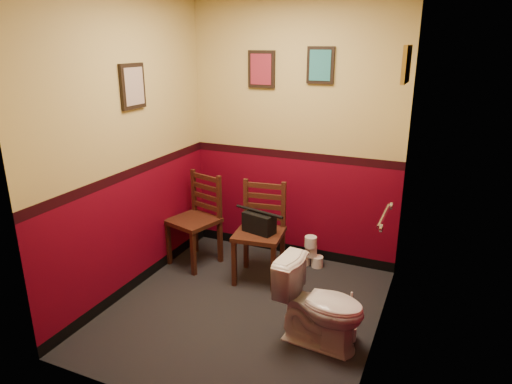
# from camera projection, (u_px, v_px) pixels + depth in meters

# --- Properties ---
(floor) EXTENTS (2.20, 2.40, 0.00)m
(floor) POSITION_uv_depth(u_px,v_px,m) (244.00, 309.00, 3.96)
(floor) COLOR black
(floor) RESTS_ON ground
(wall_back) EXTENTS (2.20, 0.00, 2.70)m
(wall_back) POSITION_uv_depth(u_px,v_px,m) (294.00, 132.00, 4.58)
(wall_back) COLOR #590414
(wall_back) RESTS_ON ground
(wall_front) EXTENTS (2.20, 0.00, 2.70)m
(wall_front) POSITION_uv_depth(u_px,v_px,m) (149.00, 208.00, 2.49)
(wall_front) COLOR #590414
(wall_front) RESTS_ON ground
(wall_left) EXTENTS (0.00, 2.40, 2.70)m
(wall_left) POSITION_uv_depth(u_px,v_px,m) (129.00, 146.00, 3.95)
(wall_left) COLOR #590414
(wall_left) RESTS_ON ground
(wall_right) EXTENTS (0.00, 2.40, 2.70)m
(wall_right) POSITION_uv_depth(u_px,v_px,m) (388.00, 174.00, 3.11)
(wall_right) COLOR #590414
(wall_right) RESTS_ON ground
(grab_bar) EXTENTS (0.05, 0.56, 0.06)m
(grab_bar) POSITION_uv_depth(u_px,v_px,m) (384.00, 216.00, 3.47)
(grab_bar) COLOR silver
(grab_bar) RESTS_ON wall_right
(framed_print_back_a) EXTENTS (0.28, 0.04, 0.36)m
(framed_print_back_a) POSITION_uv_depth(u_px,v_px,m) (261.00, 69.00, 4.50)
(framed_print_back_a) COLOR black
(framed_print_back_a) RESTS_ON wall_back
(framed_print_back_b) EXTENTS (0.26, 0.04, 0.34)m
(framed_print_back_b) POSITION_uv_depth(u_px,v_px,m) (320.00, 65.00, 4.26)
(framed_print_back_b) COLOR black
(framed_print_back_b) RESTS_ON wall_back
(framed_print_left) EXTENTS (0.04, 0.30, 0.38)m
(framed_print_left) POSITION_uv_depth(u_px,v_px,m) (133.00, 86.00, 3.88)
(framed_print_left) COLOR black
(framed_print_left) RESTS_ON wall_left
(framed_print_right) EXTENTS (0.04, 0.34, 0.28)m
(framed_print_right) POSITION_uv_depth(u_px,v_px,m) (406.00, 64.00, 3.42)
(framed_print_right) COLOR olive
(framed_print_right) RESTS_ON wall_right
(toilet) EXTENTS (0.71, 0.43, 0.66)m
(toilet) POSITION_uv_depth(u_px,v_px,m) (320.00, 305.00, 3.42)
(toilet) COLOR white
(toilet) RESTS_ON floor
(toilet_brush) EXTENTS (0.12, 0.12, 0.42)m
(toilet_brush) POSITION_uv_depth(u_px,v_px,m) (349.00, 332.00, 3.54)
(toilet_brush) COLOR silver
(toilet_brush) RESTS_ON floor
(chair_left) EXTENTS (0.54, 0.54, 0.94)m
(chair_left) POSITION_uv_depth(u_px,v_px,m) (196.00, 220.00, 4.68)
(chair_left) COLOR #472115
(chair_left) RESTS_ON floor
(chair_right) EXTENTS (0.50, 0.50, 0.95)m
(chair_right) POSITION_uv_depth(u_px,v_px,m) (260.00, 232.00, 4.37)
(chair_right) COLOR #472115
(chair_right) RESTS_ON floor
(handbag) EXTENTS (0.33, 0.22, 0.22)m
(handbag) POSITION_uv_depth(u_px,v_px,m) (259.00, 223.00, 4.29)
(handbag) COLOR black
(handbag) RESTS_ON chair_right
(tp_stack) EXTENTS (0.26, 0.16, 0.34)m
(tp_stack) POSITION_uv_depth(u_px,v_px,m) (311.00, 253.00, 4.69)
(tp_stack) COLOR silver
(tp_stack) RESTS_ON floor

